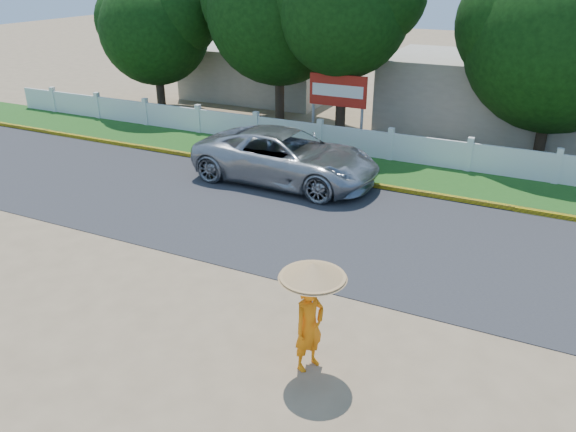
# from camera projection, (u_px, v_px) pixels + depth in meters

# --- Properties ---
(ground) EXTENTS (120.00, 120.00, 0.00)m
(ground) POSITION_uv_depth(u_px,v_px,m) (251.00, 299.00, 13.04)
(ground) COLOR #9E8460
(ground) RESTS_ON ground
(road) EXTENTS (60.00, 7.00, 0.02)m
(road) POSITION_uv_depth(u_px,v_px,m) (325.00, 224.00, 16.73)
(road) COLOR #38383A
(road) RESTS_ON ground
(grass_verge) EXTENTS (60.00, 3.50, 0.03)m
(grass_verge) POSITION_uv_depth(u_px,v_px,m) (378.00, 171.00, 21.03)
(grass_verge) COLOR #2D601E
(grass_verge) RESTS_ON ground
(curb) EXTENTS (40.00, 0.18, 0.16)m
(curb) POSITION_uv_depth(u_px,v_px,m) (363.00, 184.00, 19.61)
(curb) COLOR yellow
(curb) RESTS_ON ground
(fence) EXTENTS (40.00, 0.10, 1.10)m
(fence) POSITION_uv_depth(u_px,v_px,m) (390.00, 147.00, 22.00)
(fence) COLOR silver
(fence) RESTS_ON ground
(building_near) EXTENTS (10.00, 6.00, 3.20)m
(building_near) POSITION_uv_depth(u_px,v_px,m) (497.00, 94.00, 25.95)
(building_near) COLOR #B7AD99
(building_near) RESTS_ON ground
(building_far) EXTENTS (8.00, 5.00, 2.80)m
(building_far) POSITION_uv_depth(u_px,v_px,m) (260.00, 73.00, 32.02)
(building_far) COLOR #B7AD99
(building_far) RESTS_ON ground
(vehicle) EXTENTS (6.65, 3.19, 1.83)m
(vehicle) POSITION_uv_depth(u_px,v_px,m) (286.00, 157.00, 19.70)
(vehicle) COLOR #A2A6AA
(vehicle) RESTS_ON ground
(monk_with_parasol) EXTENTS (1.25, 1.25, 2.28)m
(monk_with_parasol) POSITION_uv_depth(u_px,v_px,m) (311.00, 301.00, 10.25)
(monk_with_parasol) COLOR orange
(monk_with_parasol) RESTS_ON ground
(billboard) EXTENTS (2.50, 0.13, 2.95)m
(billboard) POSITION_uv_depth(u_px,v_px,m) (338.00, 94.00, 23.31)
(billboard) COLOR gray
(billboard) RESTS_ON ground
(tree_row) EXTENTS (35.96, 8.02, 9.64)m
(tree_row) POSITION_uv_depth(u_px,v_px,m) (478.00, 19.00, 22.04)
(tree_row) COLOR #473828
(tree_row) RESTS_ON ground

